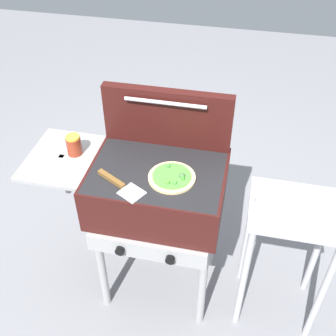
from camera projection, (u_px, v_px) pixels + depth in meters
ground_plane at (160, 282)px, 2.53m from camera, size 8.00×8.00×0.00m
grill at (155, 192)px, 2.04m from camera, size 0.96×0.53×0.90m
grill_lid_open at (167, 118)px, 2.01m from camera, size 0.63×0.08×0.30m
pizza_veggie at (172, 177)px, 1.90m from camera, size 0.22×0.22×0.04m
sauce_jar at (74, 145)px, 2.01m from camera, size 0.07×0.07×0.10m
spatula at (120, 185)px, 1.86m from camera, size 0.25×0.18×0.02m
prep_table at (289, 241)px, 2.06m from camera, size 0.44×0.36×0.79m
topping_bowl_near at (266, 201)px, 1.92m from camera, size 0.11×0.11×0.04m
topping_bowl_far at (293, 200)px, 1.93m from camera, size 0.09×0.09×0.04m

